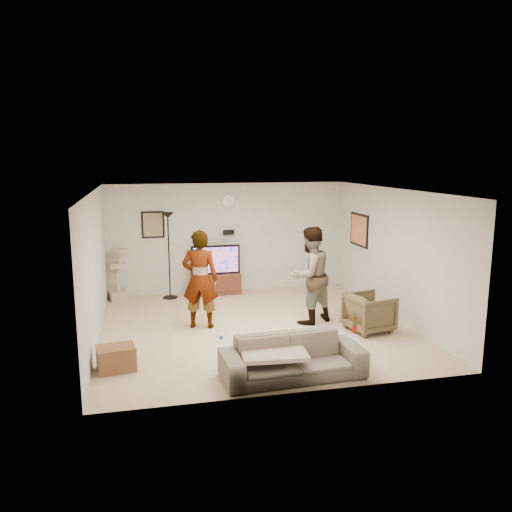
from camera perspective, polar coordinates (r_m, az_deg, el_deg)
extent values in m
cube|color=#C2B095|center=(9.51, -0.18, -7.95)|extent=(5.50, 5.50, 0.02)
cube|color=white|center=(9.01, -0.19, 7.39)|extent=(5.50, 5.50, 0.02)
cube|color=beige|center=(11.83, -3.11, 2.08)|extent=(5.50, 0.04, 2.50)
cube|color=beige|center=(6.60, 5.08, -5.09)|extent=(5.50, 0.04, 2.50)
cube|color=beige|center=(9.00, -17.54, -1.24)|extent=(0.04, 5.50, 2.50)
cube|color=beige|center=(10.13, 15.17, 0.21)|extent=(0.04, 5.50, 2.50)
cylinder|color=white|center=(11.71, -3.13, 6.17)|extent=(0.26, 0.04, 0.26)
cube|color=black|center=(11.76, -3.07, 2.66)|extent=(0.25, 0.10, 0.10)
cube|color=#85725D|center=(11.60, -11.43, 3.44)|extent=(0.42, 0.03, 0.52)
cube|color=#D47244|center=(11.50, 11.42, 2.88)|extent=(0.03, 0.78, 0.62)
cube|color=#462317|center=(11.75, -4.50, -3.08)|extent=(1.11, 0.45, 0.46)
cube|color=#BCBCBD|center=(11.41, -4.55, -4.52)|extent=(0.40, 0.30, 0.07)
cube|color=black|center=(11.62, -4.54, -0.41)|extent=(1.11, 0.08, 0.66)
cube|color=#F65F51|center=(11.58, -4.51, -0.45)|extent=(1.02, 0.01, 0.58)
cylinder|color=black|center=(11.33, -9.69, 0.01)|extent=(0.32, 0.32, 1.90)
cube|color=tan|center=(11.51, -15.23, -1.98)|extent=(0.44, 0.44, 1.14)
imported|color=gray|center=(9.30, -6.26, -2.59)|extent=(0.75, 0.59, 1.81)
imported|color=navy|center=(9.57, 6.04, -2.15)|extent=(1.09, 0.99, 1.82)
imported|color=#6D6559|center=(7.36, 4.10, -11.22)|extent=(2.05, 0.89, 0.59)
cube|color=beige|center=(7.25, 1.92, -10.68)|extent=(0.95, 0.76, 0.06)
cylinder|color=#523010|center=(7.53, 10.96, -7.50)|extent=(0.06, 0.06, 0.25)
imported|color=brown|center=(9.42, 12.54, -6.18)|extent=(0.87, 0.86, 0.68)
cube|color=brown|center=(7.89, -15.33, -10.95)|extent=(0.60, 0.48, 0.36)
sphere|color=#006D8D|center=(8.90, -3.90, -9.04)|extent=(0.06, 0.06, 0.06)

